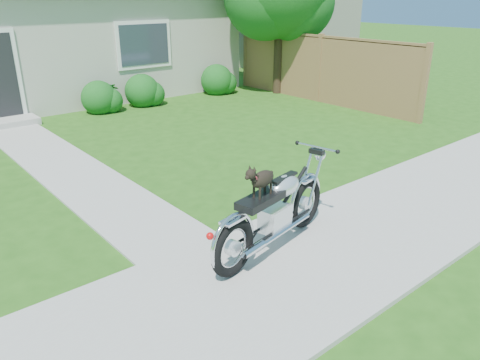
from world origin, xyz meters
name	(u,v)px	position (x,y,z in m)	size (l,w,h in m)	color
ground	(330,246)	(0.00, 0.00, 0.00)	(80.00, 80.00, 0.00)	#235114
sidewalk	(330,245)	(0.00, 0.00, 0.02)	(24.00, 2.20, 0.04)	#9E9B93
walkway	(63,166)	(-1.50, 5.00, 0.01)	(1.20, 8.00, 0.03)	#9E9B93
house	(15,22)	(0.00, 11.99, 2.16)	(12.60, 7.03, 4.50)	beige
fence	(320,69)	(6.30, 5.75, 0.94)	(0.12, 6.62, 1.90)	#A17648
tree_far	(275,2)	(9.21, 10.68, 2.61)	(2.70, 2.65, 4.07)	#3D2B1C
shrub_row	(47,104)	(-0.54, 8.50, 0.43)	(10.87, 1.12, 1.12)	#155118
potted_plant_right	(112,97)	(1.19, 8.55, 0.37)	(0.41, 0.41, 0.73)	#1E6F22
motorcycle_with_dog	(275,209)	(-0.59, 0.39, 0.55)	(2.20, 0.76, 1.16)	black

